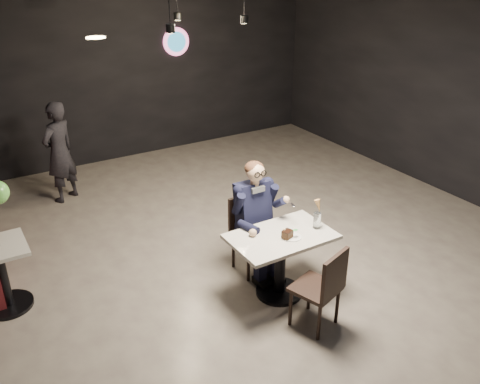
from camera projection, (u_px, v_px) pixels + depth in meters
floor at (279, 266)px, 6.20m from camera, size 9.00×9.00×0.00m
wall_sign at (176, 42)px, 9.17m from camera, size 0.50×0.06×0.50m
pendant_lights at (196, 3)px, 6.51m from camera, size 1.40×1.20×0.36m
main_table at (280, 265)px, 5.55m from camera, size 1.10×0.70×0.75m
chair_far at (253, 236)px, 5.93m from camera, size 0.42×0.46×0.92m
chair_near at (315, 287)px, 5.04m from camera, size 0.54×0.57×0.92m
seated_man at (253, 217)px, 5.82m from camera, size 0.60×0.80×1.44m
dessert_plate at (292, 237)px, 5.34m from camera, size 0.20×0.20×0.01m
cake_slice at (287, 234)px, 5.30m from camera, size 0.13×0.12×0.07m
mint_leaf at (295, 230)px, 5.30m from camera, size 0.06×0.04×0.01m
sundae_glass at (317, 220)px, 5.49m from camera, size 0.08×0.08×0.18m
wafer_cone at (318, 206)px, 5.46m from camera, size 0.08×0.08×0.14m
side_table at (2, 278)px, 5.33m from camera, size 0.59×0.59×0.74m
passerby at (59, 152)px, 7.55m from camera, size 0.67×0.62×1.54m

